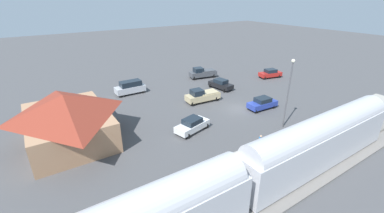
{
  "coord_description": "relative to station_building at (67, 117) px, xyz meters",
  "views": [
    {
      "loc": [
        -24.71,
        24.29,
        15.35
      ],
      "look_at": [
        2.55,
        6.43,
        1.0
      ],
      "focal_mm": 23.82,
      "sensor_mm": 36.0,
      "label": 1
    }
  ],
  "objects": [
    {
      "name": "station_building",
      "position": [
        0.0,
        0.0,
        0.0
      ],
      "size": [
        12.08,
        9.01,
        5.59
      ],
      "color": "tan",
      "rests_on": "ground"
    },
    {
      "name": "sedan_black",
      "position": [
        4.24,
        -25.36,
        -2.02
      ],
      "size": [
        4.73,
        2.77,
        1.74
      ],
      "color": "black",
      "rests_on": "ground"
    },
    {
      "name": "sedan_red",
      "position": [
        3.99,
        -37.93,
        -2.02
      ],
      "size": [
        2.74,
        4.79,
        1.74
      ],
      "color": "red",
      "rests_on": "ground"
    },
    {
      "name": "platform",
      "position": [
        -14.0,
        -22.0,
        -2.75
      ],
      "size": [
        3.2,
        46.0,
        0.3
      ],
      "color": "#A8A399",
      "rests_on": "ground"
    },
    {
      "name": "pickup_charcoal",
      "position": [
        11.38,
        -26.47,
        -1.87
      ],
      "size": [
        2.9,
        5.67,
        2.14
      ],
      "color": "#47494F",
      "rests_on": "ground"
    },
    {
      "name": "sedan_blue",
      "position": [
        -5.83,
        -24.96,
        -2.02
      ],
      "size": [
        2.09,
        4.6,
        1.74
      ],
      "color": "#283D9E",
      "rests_on": "ground"
    },
    {
      "name": "suv_silver",
      "position": [
        10.66,
        -11.14,
        -1.75
      ],
      "size": [
        1.97,
        4.9,
        2.22
      ],
      "color": "silver",
      "rests_on": "ground"
    },
    {
      "name": "ground_plane",
      "position": [
        -4.0,
        -22.0,
        -2.9
      ],
      "size": [
        200.0,
        200.0,
        0.0
      ],
      "primitive_type": "plane",
      "color": "#4C4C4F"
    },
    {
      "name": "pedestrian_on_platform",
      "position": [
        -13.47,
        -16.25,
        -1.62
      ],
      "size": [
        0.36,
        0.36,
        1.71
      ],
      "color": "#333338",
      "rests_on": "platform"
    },
    {
      "name": "pickup_tan",
      "position": [
        1.18,
        -19.17,
        -1.87
      ],
      "size": [
        2.39,
        5.54,
        2.14
      ],
      "color": "#C6B284",
      "rests_on": "ground"
    },
    {
      "name": "light_pole_near_platform",
      "position": [
        -11.2,
        -22.91,
        2.48
      ],
      "size": [
        0.44,
        0.44,
        8.69
      ],
      "color": "#515156",
      "rests_on": "ground"
    },
    {
      "name": "railway_track",
      "position": [
        -18.0,
        -22.0,
        -2.81
      ],
      "size": [
        4.8,
        70.0,
        0.3
      ],
      "color": "slate",
      "rests_on": "ground"
    },
    {
      "name": "sedan_white",
      "position": [
        -5.85,
        -12.71,
        -2.02
      ],
      "size": [
        2.89,
        4.81,
        1.74
      ],
      "color": "white",
      "rests_on": "ground"
    }
  ]
}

